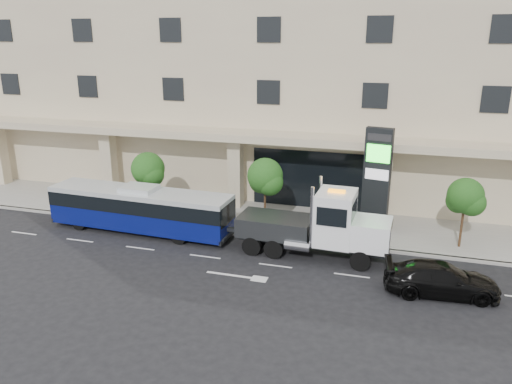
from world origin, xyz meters
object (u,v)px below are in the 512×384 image
at_px(signage_pylon, 377,179).
at_px(black_sedan, 441,279).
at_px(city_bus, 140,209).
at_px(tow_truck, 320,226).

bearing_deg(signage_pylon, black_sedan, -52.61).
relative_size(city_bus, black_sedan, 2.24).
bearing_deg(black_sedan, tow_truck, 61.83).
bearing_deg(black_sedan, signage_pylon, 20.84).
bearing_deg(city_bus, signage_pylon, 18.70).
distance_m(city_bus, black_sedan, 17.65).
distance_m(black_sedan, signage_pylon, 8.37).
relative_size(black_sedan, signage_pylon, 0.82).
xyz_separation_m(tow_truck, black_sedan, (6.20, -2.54, -1.00)).
height_order(city_bus, signage_pylon, signage_pylon).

